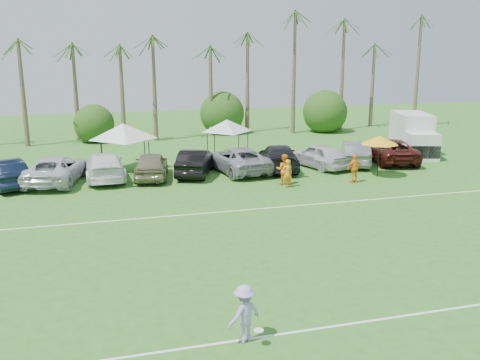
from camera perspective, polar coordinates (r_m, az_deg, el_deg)
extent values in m
cube|color=white|center=(16.48, 9.01, -15.30)|extent=(80.00, 0.10, 0.01)
cube|color=white|center=(26.98, -1.58, -3.38)|extent=(80.00, 0.10, 0.01)
cone|color=brown|center=(49.45, -22.61, 9.31)|extent=(0.44, 0.44, 10.00)
cone|color=brown|center=(49.11, -17.97, 10.25)|extent=(0.44, 0.44, 11.00)
cone|color=brown|center=(49.23, -13.14, 8.81)|extent=(0.44, 0.44, 8.00)
cone|color=brown|center=(49.53, -8.48, 9.63)|extent=(0.44, 0.44, 9.00)
cone|color=brown|center=(50.16, -3.90, 10.37)|extent=(0.44, 0.44, 10.00)
cone|color=brown|center=(51.10, 0.57, 11.02)|extent=(0.44, 0.44, 11.00)
cone|color=brown|center=(52.80, 5.86, 9.41)|extent=(0.44, 0.44, 8.00)
cone|color=brown|center=(54.79, 10.82, 9.92)|extent=(0.44, 0.44, 9.00)
cone|color=brown|center=(57.14, 15.42, 10.33)|extent=(0.44, 0.44, 10.00)
cone|color=brown|center=(59.27, 18.83, 10.68)|extent=(0.44, 0.44, 11.00)
cylinder|color=brown|center=(50.54, -15.26, 5.04)|extent=(0.30, 0.30, 1.40)
sphere|color=#1F4513|center=(50.40, -15.34, 6.27)|extent=(4.00, 4.00, 4.00)
cylinder|color=brown|center=(52.00, -1.88, 5.75)|extent=(0.30, 0.30, 1.40)
sphere|color=#1F4513|center=(51.86, -1.89, 6.95)|extent=(4.00, 4.00, 4.00)
cylinder|color=brown|center=(55.21, 8.31, 6.08)|extent=(0.30, 0.30, 1.40)
sphere|color=#1F4513|center=(55.08, 8.35, 7.22)|extent=(4.00, 4.00, 4.00)
imported|color=orange|center=(31.61, 5.07, 0.70)|extent=(0.62, 0.41, 1.69)
imported|color=orange|center=(32.24, 4.70, 1.13)|extent=(1.12, 1.02, 1.86)
imported|color=orange|center=(33.35, 12.12, 1.21)|extent=(1.08, 0.54, 1.77)
cube|color=silver|center=(44.35, 17.81, 5.30)|extent=(3.49, 4.82, 2.35)
cube|color=silver|center=(41.66, 18.87, 3.40)|extent=(2.56, 2.24, 1.97)
cube|color=black|center=(41.05, 19.13, 2.83)|extent=(2.15, 0.89, 0.94)
cube|color=#E5590C|center=(44.77, 19.22, 4.72)|extent=(0.45, 1.45, 0.85)
cylinder|color=black|center=(41.66, 17.50, 2.71)|extent=(0.51, 0.89, 0.85)
cylinder|color=black|center=(42.23, 19.95, 2.66)|extent=(0.51, 0.89, 0.85)
cylinder|color=black|center=(45.39, 16.13, 3.68)|extent=(0.51, 0.89, 0.85)
cylinder|color=black|center=(45.92, 18.40, 3.62)|extent=(0.51, 0.89, 0.85)
cylinder|color=black|center=(35.29, -14.47, 2.05)|extent=(0.06, 0.06, 2.12)
cylinder|color=black|center=(35.45, -9.66, 2.35)|extent=(0.06, 0.06, 2.12)
cylinder|color=black|center=(38.21, -14.59, 2.92)|extent=(0.06, 0.06, 2.12)
cylinder|color=black|center=(38.36, -10.14, 3.20)|extent=(0.06, 0.06, 2.12)
pyramid|color=silver|center=(36.46, -12.38, 5.91)|extent=(4.57, 4.57, 1.06)
cylinder|color=black|center=(39.65, -2.72, 3.53)|extent=(0.06, 0.06, 1.84)
cylinder|color=black|center=(40.29, 0.83, 3.71)|extent=(0.06, 0.06, 1.84)
cylinder|color=black|center=(42.11, -3.51, 4.13)|extent=(0.06, 0.06, 1.84)
cylinder|color=black|center=(42.72, -0.14, 4.29)|extent=(0.06, 0.06, 1.84)
pyramid|color=silver|center=(40.90, -1.40, 6.47)|extent=(3.98, 3.98, 0.92)
cylinder|color=black|center=(35.19, 14.56, 2.24)|extent=(0.05, 0.05, 2.39)
cone|color=gold|center=(34.98, 14.67, 4.15)|extent=(2.39, 2.39, 0.54)
imported|color=#A597D7|center=(15.28, 0.47, -14.05)|extent=(1.24, 1.00, 1.67)
cylinder|color=white|center=(15.21, 2.02, -15.74)|extent=(0.27, 0.27, 0.03)
imported|color=black|center=(34.56, -23.82, 0.70)|extent=(3.56, 5.42, 1.69)
imported|color=silver|center=(34.41, -19.06, 1.07)|extent=(4.08, 6.54, 1.69)
imported|color=white|center=(34.54, -14.29, 1.45)|extent=(2.56, 5.89, 1.69)
imported|color=#7E7556|center=(34.21, -9.45, 1.58)|extent=(2.79, 5.22, 1.69)
imported|color=black|center=(34.80, -4.78, 1.93)|extent=(3.49, 5.42, 1.69)
imported|color=#999CA2|center=(35.48, -0.24, 2.20)|extent=(3.59, 6.39, 1.69)
imported|color=black|center=(36.35, 4.13, 2.45)|extent=(3.64, 6.20, 1.69)
imported|color=silver|center=(37.19, 8.43, 2.59)|extent=(3.34, 5.32, 1.69)
imported|color=slate|center=(38.60, 12.22, 2.84)|extent=(3.66, 5.41, 1.69)
imported|color=#451611|center=(40.18, 15.73, 3.06)|extent=(4.10, 6.55, 1.69)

